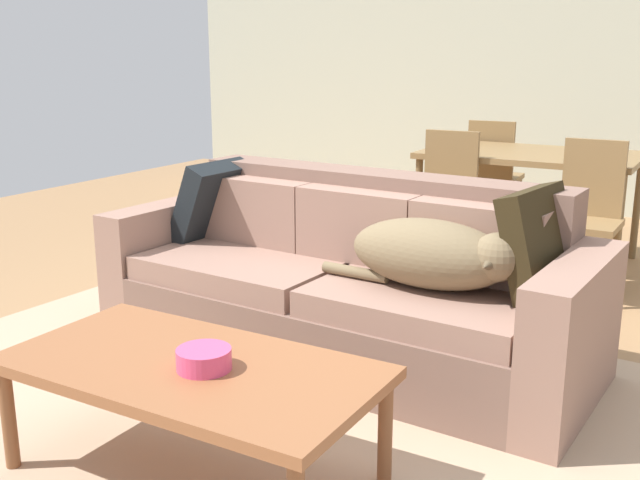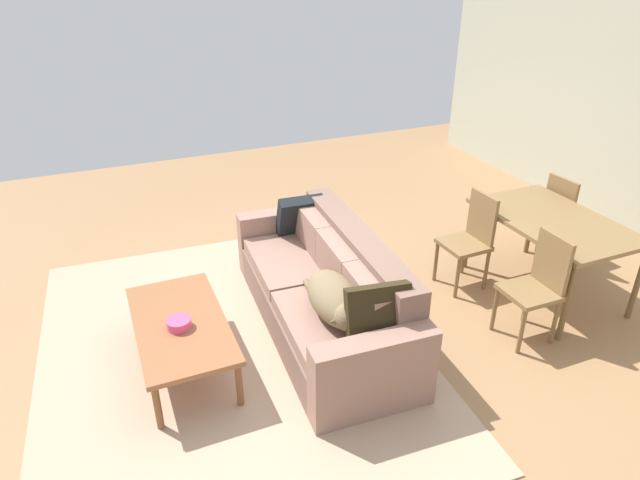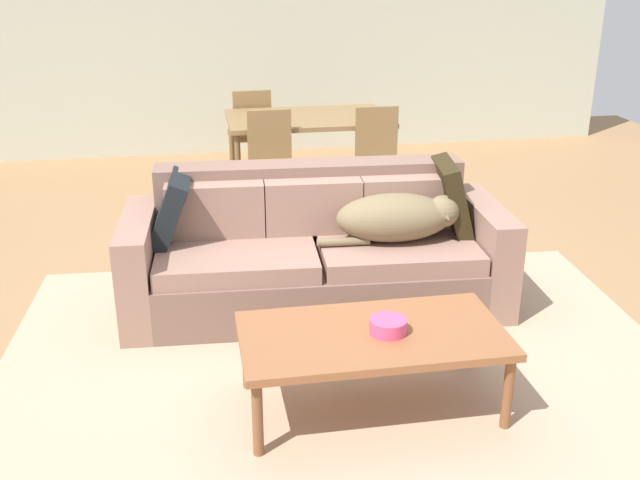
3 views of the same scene
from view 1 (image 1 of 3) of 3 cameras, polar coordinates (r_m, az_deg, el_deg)
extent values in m
plane|color=#9B734B|center=(3.71, 3.49, -8.64)|extent=(10.00, 10.00, 0.00)
cube|color=beige|center=(7.23, 18.38, 12.81)|extent=(8.00, 0.12, 2.70)
cube|color=tan|center=(3.06, -6.00, -13.85)|extent=(3.91, 3.19, 0.01)
cube|color=#795B4D|center=(3.62, 1.57, -6.34)|extent=(2.04, 1.02, 0.34)
cube|color=#946F5F|center=(3.82, -4.77, -1.71)|extent=(1.01, 0.93, 0.11)
cube|color=#946F5F|center=(3.33, 8.92, -4.28)|extent=(1.01, 0.93, 0.11)
cube|color=#795B4D|center=(3.76, 4.30, 2.14)|extent=(2.00, 0.35, 0.41)
cube|color=#946F5F|center=(3.95, -4.92, 2.22)|extent=(0.62, 0.19, 0.34)
cube|color=#946F5F|center=(3.61, 2.83, 1.11)|extent=(0.62, 0.19, 0.34)
cube|color=#946F5F|center=(3.35, 11.96, -0.23)|extent=(0.62, 0.19, 0.34)
cube|color=#946F5F|center=(4.22, -11.10, -1.43)|extent=(0.24, 0.92, 0.64)
cube|color=#946F5F|center=(3.17, 18.70, -7.22)|extent=(0.24, 0.92, 0.64)
ellipsoid|color=#776446|center=(3.23, 8.34, -1.03)|extent=(0.74, 0.41, 0.30)
sphere|color=#776446|center=(3.09, 13.34, -1.28)|extent=(0.20, 0.20, 0.20)
cone|color=brown|center=(3.01, 12.73, -1.86)|extent=(0.10, 0.12, 0.09)
cylinder|color=#776446|center=(3.34, 2.69, -2.46)|extent=(0.33, 0.07, 0.05)
cube|color=black|center=(4.10, -8.26, 2.91)|extent=(0.30, 0.45, 0.45)
cube|color=black|center=(3.22, 16.39, -0.35)|extent=(0.29, 0.49, 0.48)
cube|color=#955935|center=(2.58, -9.83, -9.61)|extent=(1.28, 0.67, 0.04)
cylinder|color=brown|center=(2.89, -22.65, -12.50)|extent=(0.05, 0.05, 0.39)
cylinder|color=brown|center=(3.23, -14.61, -9.00)|extent=(0.05, 0.05, 0.39)
cylinder|color=brown|center=(2.60, 4.99, -14.46)|extent=(0.05, 0.05, 0.39)
cylinder|color=#EA4C7F|center=(2.51, -8.84, -8.95)|extent=(0.18, 0.18, 0.07)
cube|color=olive|center=(5.38, 15.83, 6.26)|extent=(1.42, 0.91, 0.04)
cylinder|color=brown|center=(5.27, 7.48, 2.30)|extent=(0.05, 0.05, 0.72)
cylinder|color=brown|center=(4.93, 21.76, 0.57)|extent=(0.05, 0.05, 0.72)
cylinder|color=brown|center=(6.01, 10.47, 3.66)|extent=(0.05, 0.05, 0.72)
cylinder|color=brown|center=(5.72, 23.00, 2.22)|extent=(0.05, 0.05, 0.72)
cube|color=olive|center=(4.92, 9.18, 2.36)|extent=(0.41, 0.41, 0.04)
cube|color=olive|center=(5.04, 9.97, 5.56)|extent=(0.36, 0.05, 0.47)
cylinder|color=brown|center=(4.87, 6.52, -0.47)|extent=(0.04, 0.04, 0.43)
cylinder|color=brown|center=(4.76, 10.32, -0.96)|extent=(0.04, 0.04, 0.43)
cylinder|color=brown|center=(5.18, 7.93, 0.37)|extent=(0.04, 0.04, 0.43)
cylinder|color=brown|center=(5.07, 11.52, -0.07)|extent=(0.04, 0.04, 0.43)
cube|color=olive|center=(4.68, 19.43, 1.12)|extent=(0.41, 0.41, 0.04)
cube|color=olive|center=(4.81, 20.12, 4.46)|extent=(0.36, 0.04, 0.46)
cylinder|color=brown|center=(4.61, 16.69, -1.84)|extent=(0.04, 0.04, 0.43)
cylinder|color=brown|center=(4.55, 20.84, -2.41)|extent=(0.04, 0.04, 0.43)
cylinder|color=brown|center=(4.93, 17.69, -0.89)|extent=(0.04, 0.04, 0.43)
cylinder|color=brown|center=(4.87, 21.57, -1.40)|extent=(0.04, 0.04, 0.43)
cube|color=olive|center=(6.21, 13.16, 4.69)|extent=(0.43, 0.43, 0.04)
cube|color=olive|center=(6.00, 12.89, 6.72)|extent=(0.36, 0.06, 0.44)
cylinder|color=brown|center=(6.38, 14.88, 2.67)|extent=(0.04, 0.04, 0.43)
cylinder|color=brown|center=(6.45, 11.92, 2.97)|extent=(0.04, 0.04, 0.43)
cylinder|color=brown|center=(6.05, 14.22, 2.11)|extent=(0.04, 0.04, 0.43)
cylinder|color=brown|center=(6.13, 11.12, 2.43)|extent=(0.04, 0.04, 0.43)
camera|label=2|loc=(2.91, 93.57, 31.12)|focal=31.14mm
camera|label=3|loc=(2.77, -92.60, 14.58)|focal=41.90mm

